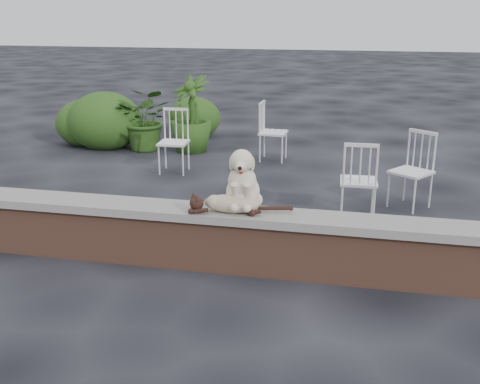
% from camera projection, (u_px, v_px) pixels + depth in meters
% --- Properties ---
extents(ground, '(60.00, 60.00, 0.00)m').
position_uv_depth(ground, '(159.00, 261.00, 5.61)').
color(ground, black).
rests_on(ground, ground).
extents(brick_wall, '(6.00, 0.30, 0.50)m').
position_uv_depth(brick_wall, '(158.00, 237.00, 5.54)').
color(brick_wall, brown).
rests_on(brick_wall, ground).
extents(capstone, '(6.20, 0.40, 0.08)m').
position_uv_depth(capstone, '(157.00, 209.00, 5.45)').
color(capstone, slate).
rests_on(capstone, brick_wall).
extents(dog, '(0.45, 0.56, 0.60)m').
position_uv_depth(dog, '(243.00, 177.00, 5.27)').
color(dog, beige).
rests_on(dog, capstone).
extents(cat, '(1.14, 0.39, 0.19)m').
position_uv_depth(cat, '(231.00, 203.00, 5.21)').
color(cat, tan).
rests_on(cat, capstone).
extents(chair_d, '(0.78, 0.78, 0.94)m').
position_uv_depth(chair_d, '(411.00, 171.00, 7.00)').
color(chair_d, white).
rests_on(chair_d, ground).
extents(chair_e, '(0.58, 0.58, 0.94)m').
position_uv_depth(chair_e, '(273.00, 132.00, 9.21)').
color(chair_e, white).
rests_on(chair_e, ground).
extents(chair_b, '(0.60, 0.60, 0.94)m').
position_uv_depth(chair_b, '(173.00, 141.00, 8.52)').
color(chair_b, white).
rests_on(chair_b, ground).
extents(chair_c, '(0.58, 0.58, 0.94)m').
position_uv_depth(chair_c, '(359.00, 180.00, 6.63)').
color(chair_c, white).
rests_on(chair_c, ground).
extents(potted_plant_a, '(0.98, 0.85, 1.09)m').
position_uv_depth(potted_plant_a, '(146.00, 119.00, 9.86)').
color(potted_plant_a, '#254914').
rests_on(potted_plant_a, ground).
extents(potted_plant_b, '(1.02, 1.02, 1.30)m').
position_uv_depth(potted_plant_b, '(191.00, 114.00, 9.71)').
color(potted_plant_b, '#254914').
rests_on(potted_plant_b, ground).
extents(shrubbery, '(2.75, 2.24, 1.03)m').
position_uv_depth(shrubbery, '(121.00, 121.00, 10.34)').
color(shrubbery, '#254914').
rests_on(shrubbery, ground).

